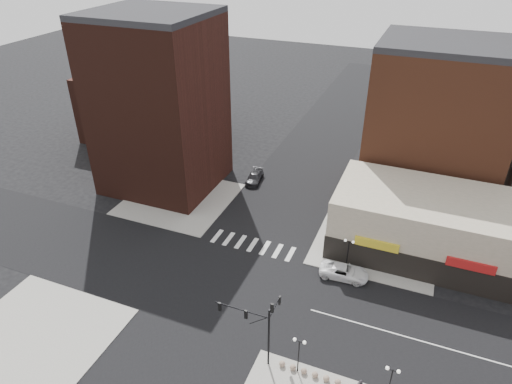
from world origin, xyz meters
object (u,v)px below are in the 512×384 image
(street_lamp_se_b, at_px, (391,376))
(dark_sedan_north, at_px, (255,177))
(street_lamp_ne, at_px, (348,247))
(white_suv, at_px, (344,272))
(street_lamp_se_a, at_px, (299,347))
(traffic_signal, at_px, (260,321))

(street_lamp_se_b, xyz_separation_m, dark_sedan_north, (-25.11, 31.68, -2.55))
(street_lamp_se_b, height_order, street_lamp_ne, same)
(dark_sedan_north, bearing_deg, street_lamp_se_b, -58.34)
(white_suv, bearing_deg, street_lamp_se_b, -158.06)
(white_suv, distance_m, dark_sedan_north, 25.00)
(street_lamp_se_b, xyz_separation_m, street_lamp_ne, (-7.00, 16.00, 0.00))
(street_lamp_se_b, bearing_deg, street_lamp_se_a, 180.00)
(street_lamp_se_b, distance_m, dark_sedan_north, 40.50)
(street_lamp_se_b, xyz_separation_m, white_suv, (-6.94, 14.50, -2.51))
(traffic_signal, distance_m, street_lamp_ne, 16.62)
(white_suv, height_order, dark_sedan_north, white_suv)
(street_lamp_ne, xyz_separation_m, white_suv, (0.06, -1.50, -2.51))
(white_suv, xyz_separation_m, dark_sedan_north, (-18.16, 17.18, -0.04))
(street_lamp_ne, bearing_deg, traffic_signal, -106.75)
(street_lamp_se_a, distance_m, white_suv, 14.75)
(street_lamp_se_a, relative_size, street_lamp_se_b, 1.00)
(street_lamp_se_b, bearing_deg, dark_sedan_north, 128.40)
(street_lamp_se_a, height_order, street_lamp_se_b, same)
(traffic_signal, relative_size, street_lamp_se_a, 1.87)
(street_lamp_ne, height_order, dark_sedan_north, street_lamp_ne)
(traffic_signal, relative_size, dark_sedan_north, 1.52)
(street_lamp_ne, bearing_deg, street_lamp_se_b, -66.37)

